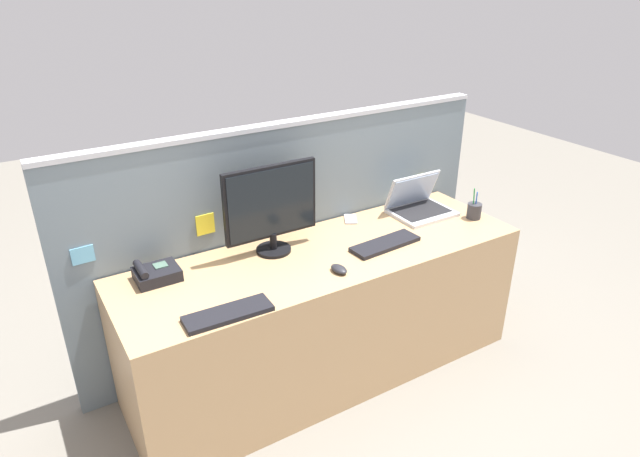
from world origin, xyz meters
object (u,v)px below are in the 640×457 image
Objects in this scene: cell_phone_silver_slab at (350,219)px; keyboard_main at (228,314)px; computer_mouse_right_hand at (339,269)px; pen_cup at (474,211)px; keyboard_spare at (385,244)px; laptop at (418,204)px; desk_phone at (156,274)px; desktop_monitor at (271,206)px.

keyboard_main is at bearing -122.27° from cell_phone_silver_slab.
pen_cup is at bearing 1.60° from computer_mouse_right_hand.
keyboard_spare is at bearing 11.71° from keyboard_main.
cell_phone_silver_slab is (-0.63, 0.35, -0.04)m from pen_cup.
laptop reaches higher than pen_cup.
desk_phone is 0.51× the size of keyboard_spare.
computer_mouse_right_hand is at bearing -26.59° from desk_phone.
pen_cup is (1.61, 0.18, 0.03)m from keyboard_main.
laptop is at bearing 25.81° from keyboard_spare.
pen_cup reaches higher than cell_phone_silver_slab.
desk_phone is at bearing 112.95° from keyboard_main.
keyboard_spare is at bearing -178.89° from pen_cup.
desktop_monitor is at bearing 46.77° from keyboard_main.
keyboard_main is at bearing -69.01° from desk_phone.
cell_phone_silver_slab is at bearing 150.67° from pen_cup.
computer_mouse_right_hand is (0.77, -0.39, -0.02)m from desk_phone.
laptop is 1.74× the size of desk_phone.
desk_phone is 1.16m from cell_phone_silver_slab.
keyboard_main is at bearing -163.49° from laptop.
computer_mouse_right_hand is 1.02m from pen_cup.
desktop_monitor reaches higher than keyboard_spare.
keyboard_main is at bearing -178.85° from computer_mouse_right_hand.
keyboard_main is 0.60m from computer_mouse_right_hand.
keyboard_spare is (0.53, -0.26, -0.24)m from desktop_monitor.
cell_phone_silver_slab is (-0.40, 0.12, -0.05)m from laptop.
desk_phone is 1.59× the size of cell_phone_silver_slab.
cell_phone_silver_slab is at bearing 3.92° from desk_phone.
pen_cup is at bearing -2.83° from keyboard_spare.
laptop is 0.89× the size of keyboard_spare.
computer_mouse_right_hand is (0.17, -0.36, -0.24)m from desktop_monitor.
desk_phone is 1.80m from pen_cup.
pen_cup reaches higher than keyboard_spare.
desktop_monitor reaches higher than pen_cup.
desk_phone is at bearing 161.87° from keyboard_spare.
keyboard_main is (-1.39, -0.41, -0.04)m from laptop.
computer_mouse_right_hand is at bearing -173.56° from pen_cup.
computer_mouse_right_hand is (0.60, 0.06, 0.01)m from keyboard_main.
desk_phone is at bearing -146.60° from cell_phone_silver_slab.
computer_mouse_right_hand reaches higher than keyboard_main.
laptop is 0.92× the size of keyboard_main.
desk_phone is (-1.56, 0.04, -0.02)m from laptop.
desktop_monitor is at bearing 149.59° from keyboard_spare.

